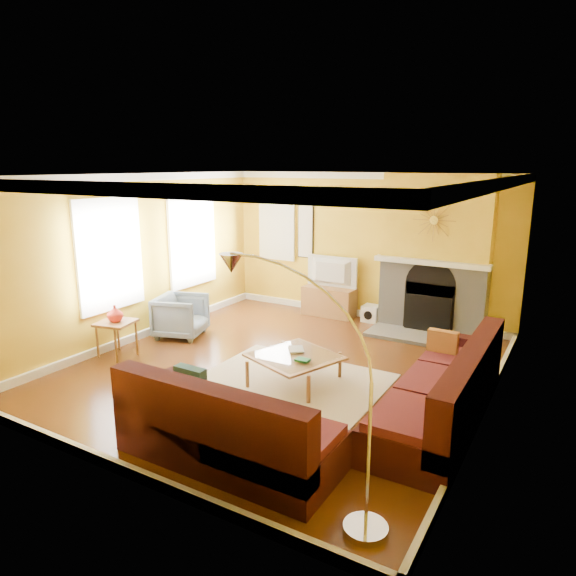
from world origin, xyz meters
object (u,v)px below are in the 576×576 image
Objects in this scene: armchair at (181,316)px; coffee_table at (295,369)px; arc_lamp at (303,393)px; media_console at (329,301)px; sectional_sofa at (333,377)px; side_table at (117,339)px.

coffee_table is at bearing -123.35° from armchair.
arc_lamp is (3.92, -2.90, 0.71)m from armchair.
arc_lamp is at bearing -144.74° from armchair.
arc_lamp reaches higher than media_console.
arc_lamp is (0.52, -1.70, 0.61)m from sectional_sofa.
sectional_sofa reaches higher than armchair.
arc_lamp is (4.12, -1.70, 0.79)m from side_table.
sectional_sofa reaches higher than side_table.
media_console is 5.84m from arc_lamp.
armchair is at bearing 143.54° from arc_lamp.
coffee_table is 3.26m from media_console.
media_console is 1.82× the size of side_table.
arc_lamp is at bearing -22.40° from side_table.
sectional_sofa reaches higher than media_console.
sectional_sofa is 4.76× the size of armchair.
arc_lamp reaches higher than side_table.
coffee_table is at bearing 10.12° from side_table.
media_console is 0.47× the size of arc_lamp.
sectional_sofa is at bearing -32.01° from coffee_table.
arc_lamp reaches higher than coffee_table.
armchair is at bearing 164.93° from coffee_table.
side_table is (-1.80, -3.60, 0.00)m from media_console.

